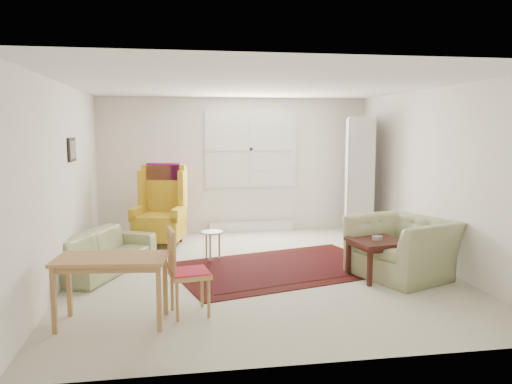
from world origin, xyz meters
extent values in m
cube|color=#BCB7A1|center=(0.00, 0.00, 0.00)|extent=(5.00, 5.50, 0.01)
cube|color=white|center=(0.00, 0.00, 2.50)|extent=(5.00, 5.50, 0.01)
cube|color=white|center=(0.00, 2.75, 1.25)|extent=(5.00, 0.04, 2.50)
cube|color=white|center=(0.00, -2.75, 1.25)|extent=(5.00, 0.04, 2.50)
cube|color=white|center=(-2.50, 0.00, 1.25)|extent=(0.04, 5.50, 2.50)
cube|color=white|center=(2.50, 0.00, 1.25)|extent=(0.04, 5.50, 2.50)
cube|color=white|center=(0.30, 2.73, 1.55)|extent=(1.72, 0.06, 1.42)
cube|color=white|center=(0.30, 2.73, 1.55)|extent=(1.60, 0.02, 1.30)
cube|color=silver|center=(0.30, 2.67, 0.09)|extent=(1.60, 0.12, 0.18)
cube|color=black|center=(-2.48, 0.50, 1.65)|extent=(0.03, 0.42, 0.32)
cube|color=olive|center=(-2.46, 0.50, 1.65)|extent=(0.01, 0.34, 0.24)
imported|color=#8E9462|center=(-2.09, 0.36, 0.36)|extent=(1.37, 1.94, 0.73)
imported|color=#8E9462|center=(1.80, -0.54, 0.46)|extent=(1.41, 1.49, 0.92)
camera|label=1|loc=(-1.12, -6.53, 1.93)|focal=35.00mm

